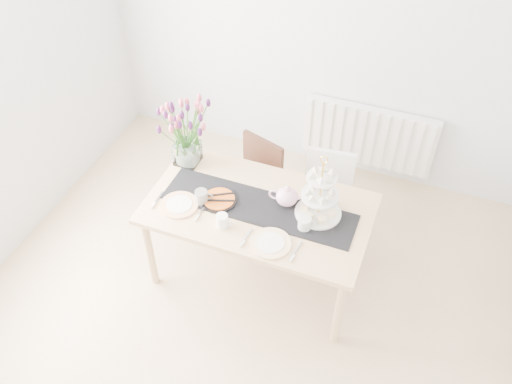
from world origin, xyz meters
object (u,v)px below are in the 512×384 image
(chair_white, at_px, (326,191))
(plate_left, at_px, (179,205))
(tart_tin, at_px, (219,200))
(mug_white, at_px, (222,221))
(dining_table, at_px, (259,214))
(plate_right, at_px, (271,243))
(chair_brown, at_px, (255,178))
(mug_grey, at_px, (201,197))
(radiator, at_px, (368,136))
(tulip_vase, at_px, (184,125))
(cake_stand, at_px, (319,200))
(cream_jug, at_px, (305,223))
(teapot, at_px, (287,197))

(chair_white, xyz_separation_m, plate_left, (-0.88, -0.83, 0.30))
(tart_tin, distance_m, mug_white, 0.24)
(dining_table, xyz_separation_m, tart_tin, (-0.29, -0.05, 0.09))
(chair_white, relative_size, plate_right, 2.85)
(chair_brown, bearing_deg, mug_grey, -84.15)
(chair_white, bearing_deg, radiator, 73.36)
(tulip_vase, height_order, mug_white, tulip_vase)
(dining_table, height_order, plate_right, plate_right)
(tart_tin, bearing_deg, tulip_vase, 141.97)
(tulip_vase, relative_size, cake_stand, 1.34)
(chair_white, xyz_separation_m, tart_tin, (-0.63, -0.69, 0.31))
(tulip_vase, xyz_separation_m, plate_right, (0.89, -0.56, -0.35))
(tart_tin, bearing_deg, plate_left, -150.05)
(cream_jug, bearing_deg, chair_brown, 116.60)
(radiator, distance_m, plate_left, 1.99)
(radiator, bearing_deg, mug_white, -111.15)
(tulip_vase, distance_m, plate_right, 1.11)
(cream_jug, relative_size, mug_grey, 0.85)
(mug_white, distance_m, plate_left, 0.37)
(tart_tin, xyz_separation_m, plate_right, (0.48, -0.24, -0.01))
(dining_table, distance_m, cake_stand, 0.47)
(radiator, xyz_separation_m, plate_right, (-0.31, -1.78, 0.31))
(dining_table, bearing_deg, tulip_vase, 158.96)
(cream_jug, bearing_deg, plate_right, -144.02)
(teapot, height_order, tart_tin, teapot)
(tart_tin, distance_m, mug_grey, 0.13)
(teapot, height_order, plate_right, teapot)
(tart_tin, relative_size, plate_left, 0.93)
(teapot, distance_m, cream_jug, 0.26)
(dining_table, height_order, mug_white, mug_white)
(tulip_vase, relative_size, teapot, 2.58)
(chair_brown, relative_size, plate_left, 2.91)
(chair_white, xyz_separation_m, teapot, (-0.17, -0.54, 0.37))
(teapot, relative_size, tart_tin, 0.98)
(radiator, height_order, dining_table, same)
(radiator, relative_size, chair_white, 1.51)
(cake_stand, bearing_deg, plate_right, -119.79)
(radiator, xyz_separation_m, chair_brown, (-0.75, -0.91, 0.01))
(plate_left, bearing_deg, radiator, 58.19)
(cake_stand, xyz_separation_m, mug_white, (-0.58, -0.34, -0.09))
(chair_brown, height_order, plate_left, chair_brown)
(plate_right, bearing_deg, mug_grey, 162.30)
(cream_jug, distance_m, mug_grey, 0.76)
(dining_table, xyz_separation_m, teapot, (0.18, 0.10, 0.15))
(tulip_vase, bearing_deg, plate_left, -71.23)
(chair_white, relative_size, mug_white, 8.02)
(chair_white, bearing_deg, tart_tin, -138.72)
(tulip_vase, bearing_deg, radiator, 45.50)
(radiator, bearing_deg, cream_jug, -95.18)
(chair_white, height_order, mug_grey, mug_grey)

